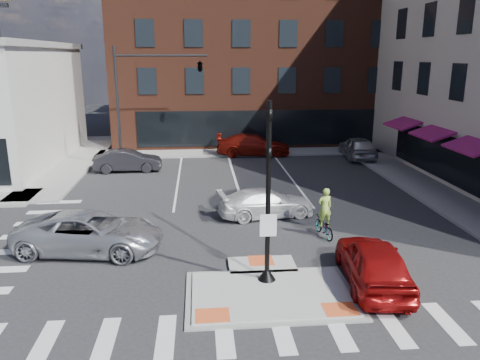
{
  "coord_description": "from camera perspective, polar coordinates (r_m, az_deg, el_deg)",
  "views": [
    {
      "loc": [
        -2.17,
        -13.82,
        7.44
      ],
      "look_at": [
        -0.38,
        6.39,
        2.0
      ],
      "focal_mm": 35.0,
      "sensor_mm": 36.0,
      "label": 1
    }
  ],
  "objects": [
    {
      "name": "ground",
      "position": [
        15.84,
        3.49,
        -13.03
      ],
      "size": [
        120.0,
        120.0,
        0.0
      ],
      "primitive_type": "plane",
      "color": "#28282B",
      "rests_on": "ground"
    },
    {
      "name": "bg_car_red",
      "position": [
        35.76,
        1.6,
        4.32
      ],
      "size": [
        5.68,
        2.55,
        1.62
      ],
      "primitive_type": "imported",
      "rotation": [
        0.0,
        0.0,
        1.52
      ],
      "color": "maroon",
      "rests_on": "ground"
    },
    {
      "name": "building_far_left",
      "position": [
        65.89,
        -6.84,
        12.79
      ],
      "size": [
        10.0,
        12.0,
        10.0
      ],
      "primitive_type": "cube",
      "color": "slate",
      "rests_on": "ground"
    },
    {
      "name": "refuge_island",
      "position": [
        15.59,
        3.64,
        -13.31
      ],
      "size": [
        5.4,
        4.65,
        0.13
      ],
      "color": "gray",
      "rests_on": "ground"
    },
    {
      "name": "sidewalk_n",
      "position": [
        36.93,
        3.08,
        3.49
      ],
      "size": [
        26.0,
        3.0,
        0.15
      ],
      "primitive_type": "cube",
      "color": "gray",
      "rests_on": "ground"
    },
    {
      "name": "red_sedan",
      "position": [
        16.35,
        15.94,
        -9.59
      ],
      "size": [
        2.39,
        4.85,
        1.59
      ],
      "primitive_type": "imported",
      "rotation": [
        0.0,
        0.0,
        3.03
      ],
      "color": "#9D0E0E",
      "rests_on": "ground"
    },
    {
      "name": "cyclist",
      "position": [
        20.04,
        10.23,
        -4.85
      ],
      "size": [
        0.85,
        1.73,
        2.12
      ],
      "rotation": [
        0.0,
        0.0,
        3.31
      ],
      "color": "#3F3F44",
      "rests_on": "ground"
    },
    {
      "name": "building_n",
      "position": [
        46.1,
        1.41,
        15.46
      ],
      "size": [
        24.4,
        18.4,
        15.5
      ],
      "color": "#502619",
      "rests_on": "ground"
    },
    {
      "name": "bg_car_silver",
      "position": [
        35.7,
        14.13,
        3.88
      ],
      "size": [
        2.21,
        4.94,
        1.65
      ],
      "primitive_type": "imported",
      "rotation": [
        0.0,
        0.0,
        3.09
      ],
      "color": "#B4B7BC",
      "rests_on": "ground"
    },
    {
      "name": "signal_pole",
      "position": [
        15.25,
        3.41,
        -4.49
      ],
      "size": [
        0.6,
        0.6,
        5.98
      ],
      "color": "black",
      "rests_on": "refuge_island"
    },
    {
      "name": "bg_car_dark",
      "position": [
        31.62,
        -13.51,
        2.32
      ],
      "size": [
        4.4,
        1.66,
        1.44
      ],
      "primitive_type": "imported",
      "rotation": [
        0.0,
        0.0,
        1.6
      ],
      "color": "#27262B",
      "rests_on": "ground"
    },
    {
      "name": "silver_suv",
      "position": [
        19.14,
        -17.82,
        -6.1
      ],
      "size": [
        5.97,
        3.44,
        1.57
      ],
      "primitive_type": "imported",
      "rotation": [
        0.0,
        0.0,
        1.41
      ],
      "color": "silver",
      "rests_on": "ground"
    },
    {
      "name": "mast_arm_signal",
      "position": [
        31.87,
        -7.6,
        12.67
      ],
      "size": [
        6.1,
        2.24,
        8.0
      ],
      "color": "black",
      "rests_on": "ground"
    },
    {
      "name": "white_pickup",
      "position": [
        22.19,
        3.19,
        -2.8
      ],
      "size": [
        4.79,
        2.54,
        1.32
      ],
      "primitive_type": "imported",
      "rotation": [
        0.0,
        0.0,
        1.73
      ],
      "color": "white",
      "rests_on": "ground"
    },
    {
      "name": "building_far_right",
      "position": [
        68.75,
        4.4,
        13.77
      ],
      "size": [
        12.0,
        12.0,
        12.0
      ],
      "primitive_type": "cube",
      "color": "brown",
      "rests_on": "ground"
    },
    {
      "name": "sidewalk_e",
      "position": [
        28.1,
        22.63,
        -1.37
      ],
      "size": [
        3.0,
        24.0,
        0.15
      ],
      "primitive_type": "cube",
      "color": "gray",
      "rests_on": "ground"
    }
  ]
}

